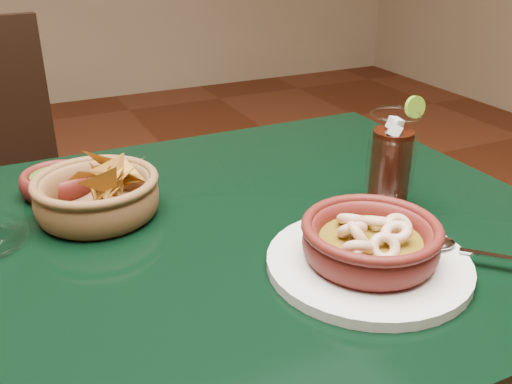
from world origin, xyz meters
name	(u,v)px	position (x,y,z in m)	size (l,w,h in m)	color
dining_table	(164,302)	(0.00, 0.00, 0.65)	(1.20, 0.80, 0.75)	black
shrimp_plate	(370,246)	(0.23, -0.18, 0.78)	(0.33, 0.26, 0.08)	silver
chip_basket	(98,195)	(-0.06, 0.12, 0.78)	(0.22, 0.22, 0.14)	brown
guacamole_ramekin	(57,181)	(-0.10, 0.23, 0.77)	(0.14, 0.14, 0.05)	#4C1410
cola_drink	(391,163)	(0.35, -0.05, 0.83)	(0.15, 0.15, 0.18)	white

